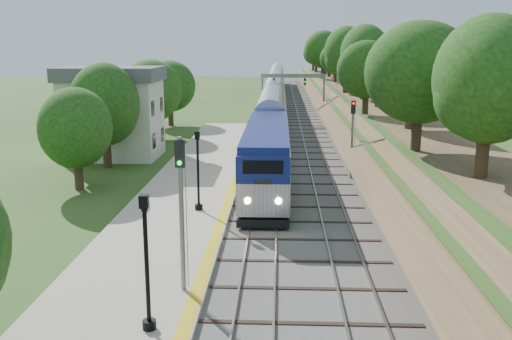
{
  "coord_description": "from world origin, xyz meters",
  "views": [
    {
      "loc": [
        0.9,
        -19.84,
        9.94
      ],
      "look_at": [
        -0.5,
        12.41,
        2.8
      ],
      "focal_mm": 40.0,
      "sensor_mm": 36.0,
      "label": 1
    }
  ],
  "objects_px": {
    "lamppost_far": "(198,175)",
    "signal_platform": "(181,198)",
    "signal_gantry": "(293,84)",
    "train": "(275,96)",
    "station_building": "(113,112)",
    "signal_farside": "(352,131)",
    "lamppost_mid": "(147,271)"
  },
  "relations": [
    {
      "from": "station_building",
      "to": "lamppost_mid",
      "type": "distance_m",
      "value": 33.79
    },
    {
      "from": "signal_platform",
      "to": "signal_farside",
      "type": "xyz_separation_m",
      "value": [
        9.1,
        20.84,
        -0.45
      ]
    },
    {
      "from": "signal_gantry",
      "to": "lamppost_mid",
      "type": "bearing_deg",
      "value": -96.01
    },
    {
      "from": "station_building",
      "to": "signal_gantry",
      "type": "height_order",
      "value": "station_building"
    },
    {
      "from": "station_building",
      "to": "train",
      "type": "height_order",
      "value": "station_building"
    },
    {
      "from": "station_building",
      "to": "signal_farside",
      "type": "height_order",
      "value": "station_building"
    },
    {
      "from": "signal_gantry",
      "to": "train",
      "type": "relative_size",
      "value": 0.07
    },
    {
      "from": "station_building",
      "to": "lamppost_mid",
      "type": "relative_size",
      "value": 1.81
    },
    {
      "from": "station_building",
      "to": "lamppost_far",
      "type": "distance_m",
      "value": 20.41
    },
    {
      "from": "signal_platform",
      "to": "signal_farside",
      "type": "height_order",
      "value": "signal_platform"
    },
    {
      "from": "station_building",
      "to": "lamppost_far",
      "type": "relative_size",
      "value": 1.84
    },
    {
      "from": "lamppost_far",
      "to": "signal_farside",
      "type": "relative_size",
      "value": 0.8
    },
    {
      "from": "signal_gantry",
      "to": "train",
      "type": "xyz_separation_m",
      "value": [
        -2.47,
        12.27,
        -2.6
      ]
    },
    {
      "from": "station_building",
      "to": "signal_gantry",
      "type": "distance_m",
      "value": 29.94
    },
    {
      "from": "train",
      "to": "signal_farside",
      "type": "xyz_separation_m",
      "value": [
        6.2,
        -45.25,
        1.49
      ]
    },
    {
      "from": "signal_gantry",
      "to": "lamppost_mid",
      "type": "xyz_separation_m",
      "value": [
        -6.01,
        -57.08,
        -2.31
      ]
    },
    {
      "from": "station_building",
      "to": "signal_farside",
      "type": "distance_m",
      "value": 21.72
    },
    {
      "from": "lamppost_far",
      "to": "signal_farside",
      "type": "height_order",
      "value": "signal_farside"
    },
    {
      "from": "station_building",
      "to": "signal_platform",
      "type": "relative_size",
      "value": 1.4
    },
    {
      "from": "station_building",
      "to": "train",
      "type": "bearing_deg",
      "value": 69.41
    },
    {
      "from": "train",
      "to": "lamppost_far",
      "type": "relative_size",
      "value": 25.15
    },
    {
      "from": "station_building",
      "to": "signal_farside",
      "type": "relative_size",
      "value": 1.46
    },
    {
      "from": "lamppost_mid",
      "to": "lamppost_far",
      "type": "height_order",
      "value": "lamppost_mid"
    },
    {
      "from": "signal_farside",
      "to": "train",
      "type": "bearing_deg",
      "value": 97.8
    },
    {
      "from": "station_building",
      "to": "lamppost_mid",
      "type": "xyz_separation_m",
      "value": [
        10.46,
        -32.09,
        -1.58
      ]
    },
    {
      "from": "station_building",
      "to": "train",
      "type": "relative_size",
      "value": 0.07
    },
    {
      "from": "lamppost_mid",
      "to": "signal_farside",
      "type": "height_order",
      "value": "signal_farside"
    },
    {
      "from": "signal_platform",
      "to": "lamppost_far",
      "type": "bearing_deg",
      "value": 95.0
    },
    {
      "from": "station_building",
      "to": "signal_farside",
      "type": "xyz_separation_m",
      "value": [
        20.2,
        -7.98,
        -0.38
      ]
    },
    {
      "from": "lamppost_far",
      "to": "lamppost_mid",
      "type": "bearing_deg",
      "value": -88.64
    },
    {
      "from": "lamppost_far",
      "to": "signal_platform",
      "type": "relative_size",
      "value": 0.76
    },
    {
      "from": "signal_gantry",
      "to": "signal_farside",
      "type": "xyz_separation_m",
      "value": [
        3.73,
        -32.98,
        -1.11
      ]
    }
  ]
}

